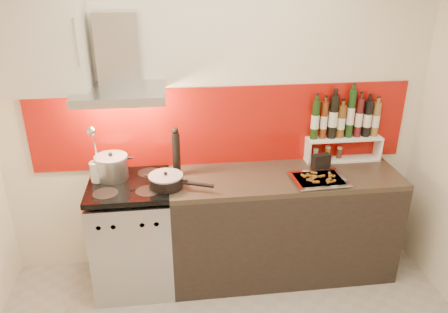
{
  "coord_description": "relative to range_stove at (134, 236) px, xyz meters",
  "views": [
    {
      "loc": [
        -0.35,
        -1.86,
        2.41
      ],
      "look_at": [
        0.0,
        0.95,
        1.15
      ],
      "focal_mm": 35.0,
      "sensor_mm": 36.0,
      "label": 1
    }
  ],
  "objects": [
    {
      "name": "back_wall",
      "position": [
        0.7,
        0.3,
        0.86
      ],
      "size": [
        3.4,
        0.02,
        2.6
      ],
      "primitive_type": "cube",
      "color": "silver",
      "rests_on": "ground"
    },
    {
      "name": "backsplash",
      "position": [
        0.75,
        0.29,
        0.78
      ],
      "size": [
        3.0,
        0.02,
        0.64
      ],
      "primitive_type": "cube",
      "color": "#971608",
      "rests_on": "back_wall"
    },
    {
      "name": "range_stove",
      "position": [
        0.0,
        0.0,
        0.0
      ],
      "size": [
        0.6,
        0.6,
        0.91
      ],
      "color": "#B7B7BA",
      "rests_on": "ground"
    },
    {
      "name": "counter",
      "position": [
        1.2,
        0.0,
        0.01
      ],
      "size": [
        1.8,
        0.6,
        0.9
      ],
      "color": "black",
      "rests_on": "ground"
    },
    {
      "name": "range_hood",
      "position": [
        0.0,
        0.14,
        1.3
      ],
      "size": [
        0.62,
        0.5,
        0.61
      ],
      "color": "#B7B7BA",
      "rests_on": "back_wall"
    },
    {
      "name": "upper_cabinet",
      "position": [
        -0.55,
        0.13,
        1.51
      ],
      "size": [
        0.7,
        0.35,
        0.72
      ],
      "primitive_type": "cube",
      "color": "beige",
      "rests_on": "back_wall"
    },
    {
      "name": "stock_pot",
      "position": [
        -0.12,
        0.1,
        0.56
      ],
      "size": [
        0.25,
        0.25,
        0.21
      ],
      "color": "#B7B7BA",
      "rests_on": "range_stove"
    },
    {
      "name": "saute_pan",
      "position": [
        0.29,
        -0.09,
        0.51
      ],
      "size": [
        0.47,
        0.27,
        0.12
      ],
      "color": "black",
      "rests_on": "range_stove"
    },
    {
      "name": "utensil_jar",
      "position": [
        -0.23,
        0.05,
        0.6
      ],
      "size": [
        0.1,
        0.15,
        0.47
      ],
      "color": "silver",
      "rests_on": "range_stove"
    },
    {
      "name": "pepper_mill",
      "position": [
        0.37,
        0.11,
        0.65
      ],
      "size": [
        0.06,
        0.06,
        0.39
      ],
      "color": "black",
      "rests_on": "counter"
    },
    {
      "name": "step_shelf",
      "position": [
        1.73,
        0.23,
        0.74
      ],
      "size": [
        0.63,
        0.17,
        0.6
      ],
      "color": "white",
      "rests_on": "counter"
    },
    {
      "name": "caddy_box",
      "position": [
        1.51,
        0.08,
        0.52
      ],
      "size": [
        0.16,
        0.1,
        0.13
      ],
      "primitive_type": "cube",
      "rotation": [
        0.0,
        0.0,
        0.24
      ],
      "color": "black",
      "rests_on": "counter"
    },
    {
      "name": "baking_tray",
      "position": [
        1.42,
        -0.13,
        0.47
      ],
      "size": [
        0.41,
        0.33,
        0.03
      ],
      "color": "silver",
      "rests_on": "counter"
    }
  ]
}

